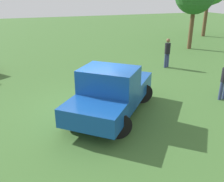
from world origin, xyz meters
TOP-DOWN VIEW (x-y plane):
  - ground_plane at (0.00, 0.00)m, footprint 80.00×80.00m
  - pickup_truck at (-0.58, 0.71)m, footprint 4.35×4.52m
  - person_bystander at (-5.89, -3.92)m, footprint 0.39×0.39m

SIDE VIEW (x-z plane):
  - ground_plane at x=0.00m, z-range 0.00..0.00m
  - pickup_truck at x=-0.58m, z-range 0.03..1.84m
  - person_bystander at x=-5.89m, z-range 0.11..1.82m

